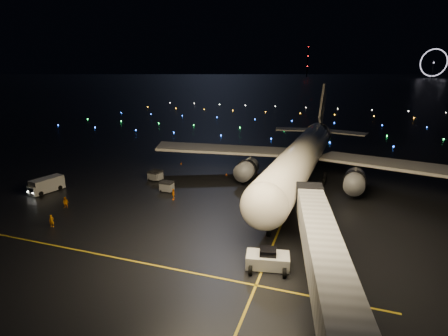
{
  "coord_description": "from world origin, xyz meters",
  "views": [
    {
      "loc": [
        18.54,
        -39.21,
        20.7
      ],
      "look_at": [
        1.23,
        12.0,
        5.0
      ],
      "focal_mm": 28.0,
      "sensor_mm": 36.0,
      "label": 1
    }
  ],
  "objects_px": {
    "baggage_cart_2": "(156,175)",
    "baggage_cart_1": "(154,176)",
    "crew_c": "(173,194)",
    "airliner": "(306,136)",
    "service_truck": "(47,185)",
    "baggage_cart_0": "(167,187)",
    "crew_a": "(52,221)",
    "pushback_tug": "(268,258)",
    "crew_b": "(66,203)",
    "belt_loader": "(258,202)"
  },
  "relations": [
    {
      "from": "airliner",
      "to": "baggage_cart_2",
      "type": "height_order",
      "value": "airliner"
    },
    {
      "from": "crew_b",
      "to": "baggage_cart_2",
      "type": "relative_size",
      "value": 0.82
    },
    {
      "from": "belt_loader",
      "to": "baggage_cart_0",
      "type": "height_order",
      "value": "belt_loader"
    },
    {
      "from": "crew_b",
      "to": "baggage_cart_1",
      "type": "xyz_separation_m",
      "value": [
        5.82,
        16.31,
        -0.03
      ]
    },
    {
      "from": "belt_loader",
      "to": "baggage_cart_2",
      "type": "height_order",
      "value": "belt_loader"
    },
    {
      "from": "service_truck",
      "to": "baggage_cart_1",
      "type": "relative_size",
      "value": 3.28
    },
    {
      "from": "baggage_cart_1",
      "to": "airliner",
      "type": "bearing_deg",
      "value": 27.64
    },
    {
      "from": "pushback_tug",
      "to": "baggage_cart_1",
      "type": "xyz_separation_m",
      "value": [
        -26.53,
        22.49,
        -0.21
      ]
    },
    {
      "from": "pushback_tug",
      "to": "baggage_cart_2",
      "type": "relative_size",
      "value": 2.07
    },
    {
      "from": "airliner",
      "to": "crew_b",
      "type": "distance_m",
      "value": 42.53
    },
    {
      "from": "crew_b",
      "to": "baggage_cart_0",
      "type": "height_order",
      "value": "baggage_cart_0"
    },
    {
      "from": "pushback_tug",
      "to": "service_truck",
      "type": "bearing_deg",
      "value": 153.82
    },
    {
      "from": "crew_b",
      "to": "baggage_cart_0",
      "type": "bearing_deg",
      "value": 26.58
    },
    {
      "from": "belt_loader",
      "to": "service_truck",
      "type": "bearing_deg",
      "value": 171.64
    },
    {
      "from": "baggage_cart_0",
      "to": "baggage_cart_2",
      "type": "distance_m",
      "value": 7.12
    },
    {
      "from": "crew_c",
      "to": "pushback_tug",
      "type": "bearing_deg",
      "value": 22.25
    },
    {
      "from": "airliner",
      "to": "crew_b",
      "type": "relative_size",
      "value": 32.6
    },
    {
      "from": "crew_c",
      "to": "baggage_cart_2",
      "type": "height_order",
      "value": "baggage_cart_2"
    },
    {
      "from": "airliner",
      "to": "belt_loader",
      "type": "relative_size",
      "value": 9.08
    },
    {
      "from": "crew_a",
      "to": "baggage_cart_2",
      "type": "relative_size",
      "value": 0.77
    },
    {
      "from": "airliner",
      "to": "baggage_cart_0",
      "type": "distance_m",
      "value": 27.14
    },
    {
      "from": "baggage_cart_2",
      "to": "crew_a",
      "type": "bearing_deg",
      "value": -85.79
    },
    {
      "from": "service_truck",
      "to": "crew_c",
      "type": "xyz_separation_m",
      "value": [
        22.28,
        3.44,
        -0.3
      ]
    },
    {
      "from": "baggage_cart_1",
      "to": "baggage_cart_0",
      "type": "bearing_deg",
      "value": -35.79
    },
    {
      "from": "crew_a",
      "to": "baggage_cart_1",
      "type": "distance_m",
      "value": 22.29
    },
    {
      "from": "belt_loader",
      "to": "crew_b",
      "type": "distance_m",
      "value": 29.1
    },
    {
      "from": "belt_loader",
      "to": "crew_c",
      "type": "height_order",
      "value": "belt_loader"
    },
    {
      "from": "crew_b",
      "to": "crew_c",
      "type": "distance_m",
      "value": 16.22
    },
    {
      "from": "pushback_tug",
      "to": "service_truck",
      "type": "relative_size",
      "value": 0.68
    },
    {
      "from": "pushback_tug",
      "to": "crew_b",
      "type": "height_order",
      "value": "pushback_tug"
    },
    {
      "from": "crew_b",
      "to": "crew_a",
      "type": "bearing_deg",
      "value": -83.05
    },
    {
      "from": "crew_a",
      "to": "baggage_cart_2",
      "type": "bearing_deg",
      "value": 53.03
    },
    {
      "from": "belt_loader",
      "to": "crew_b",
      "type": "height_order",
      "value": "belt_loader"
    },
    {
      "from": "baggage_cart_2",
      "to": "baggage_cart_1",
      "type": "bearing_deg",
      "value": -122.16
    },
    {
      "from": "airliner",
      "to": "pushback_tug",
      "type": "xyz_separation_m",
      "value": [
        -0.1,
        -32.64,
        -7.28
      ]
    },
    {
      "from": "airliner",
      "to": "crew_b",
      "type": "height_order",
      "value": "airliner"
    },
    {
      "from": "airliner",
      "to": "belt_loader",
      "type": "xyz_separation_m",
      "value": [
        -4.48,
        -18.46,
        -6.79
      ]
    },
    {
      "from": "crew_c",
      "to": "baggage_cart_0",
      "type": "xyz_separation_m",
      "value": [
        -2.77,
        3.03,
        -0.02
      ]
    },
    {
      "from": "airliner",
      "to": "baggage_cart_1",
      "type": "distance_m",
      "value": 29.47
    },
    {
      "from": "crew_a",
      "to": "service_truck",
      "type": "bearing_deg",
      "value": 107.68
    },
    {
      "from": "airliner",
      "to": "service_truck",
      "type": "xyz_separation_m",
      "value": [
        -40.9,
        -21.43,
        -7.12
      ]
    },
    {
      "from": "airliner",
      "to": "baggage_cart_0",
      "type": "height_order",
      "value": "airliner"
    },
    {
      "from": "airliner",
      "to": "crew_a",
      "type": "bearing_deg",
      "value": -129.33
    },
    {
      "from": "pushback_tug",
      "to": "crew_a",
      "type": "height_order",
      "value": "pushback_tug"
    },
    {
      "from": "service_truck",
      "to": "baggage_cart_0",
      "type": "xyz_separation_m",
      "value": [
        19.51,
        6.47,
        -0.32
      ]
    },
    {
      "from": "crew_c",
      "to": "airliner",
      "type": "bearing_deg",
      "value": 104.61
    },
    {
      "from": "service_truck",
      "to": "baggage_cart_1",
      "type": "bearing_deg",
      "value": 50.63
    },
    {
      "from": "crew_b",
      "to": "baggage_cart_0",
      "type": "distance_m",
      "value": 15.95
    },
    {
      "from": "airliner",
      "to": "service_truck",
      "type": "bearing_deg",
      "value": -149.14
    },
    {
      "from": "baggage_cart_0",
      "to": "baggage_cart_1",
      "type": "height_order",
      "value": "baggage_cart_0"
    }
  ]
}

